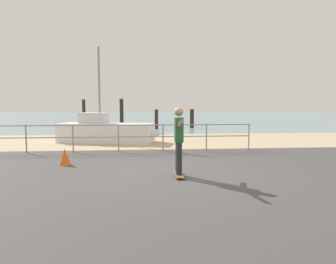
% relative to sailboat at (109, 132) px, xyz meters
% --- Properties ---
extents(ground_plane, '(24.00, 10.00, 0.04)m').
position_rel_sailboat_xyz_m(ground_plane, '(2.31, -7.51, -0.52)').
color(ground_plane, '#474444').
rests_on(ground_plane, ground).
extents(beach_strip, '(24.00, 6.00, 0.04)m').
position_rel_sailboat_xyz_m(beach_strip, '(2.31, 0.49, -0.52)').
color(beach_strip, tan).
rests_on(beach_strip, ground).
extents(sea_surface, '(72.00, 50.00, 0.04)m').
position_rel_sailboat_xyz_m(sea_surface, '(2.31, 28.49, -0.52)').
color(sea_surface, '#75939E').
rests_on(sea_surface, ground).
extents(railing_fence, '(11.76, 0.05, 1.05)m').
position_rel_sailboat_xyz_m(railing_fence, '(-0.19, -2.91, 0.18)').
color(railing_fence, gray).
rests_on(railing_fence, ground).
extents(sailboat, '(5.07, 2.41, 4.43)m').
position_rel_sailboat_xyz_m(sailboat, '(0.00, 0.00, 0.00)').
color(sailboat, silver).
rests_on(sailboat, ground).
extents(skateboard, '(0.22, 0.80, 0.08)m').
position_rel_sailboat_xyz_m(skateboard, '(2.42, -6.93, -0.45)').
color(skateboard, brown).
rests_on(skateboard, ground).
extents(skateboarder, '(0.22, 1.45, 1.65)m').
position_rel_sailboat_xyz_m(skateboarder, '(2.42, -6.93, 0.50)').
color(skateboarder, '#26262B').
rests_on(skateboarder, skateboard).
extents(groyne_post_0, '(0.25, 0.25, 2.14)m').
position_rel_sailboat_xyz_m(groyne_post_0, '(-2.84, 8.96, 0.55)').
color(groyne_post_0, '#332319').
rests_on(groyne_post_0, ground).
extents(groyne_post_1, '(0.31, 0.31, 2.22)m').
position_rel_sailboat_xyz_m(groyne_post_1, '(-0.15, 10.77, 0.59)').
color(groyne_post_1, '#332319').
rests_on(groyne_post_1, ground).
extents(groyne_post_2, '(0.25, 0.25, 1.41)m').
position_rel_sailboat_xyz_m(groyne_post_2, '(2.55, 7.23, 0.19)').
color(groyne_post_2, '#332319').
rests_on(groyne_post_2, ground).
extents(groyne_post_3, '(0.31, 0.31, 1.41)m').
position_rel_sailboat_xyz_m(groyne_post_3, '(5.25, 8.02, 0.19)').
color(groyne_post_3, '#332319').
rests_on(groyne_post_3, ground).
extents(traffic_cone, '(0.36, 0.36, 0.50)m').
position_rel_sailboat_xyz_m(traffic_cone, '(-0.75, -5.26, -0.27)').
color(traffic_cone, '#E55919').
rests_on(traffic_cone, ground).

